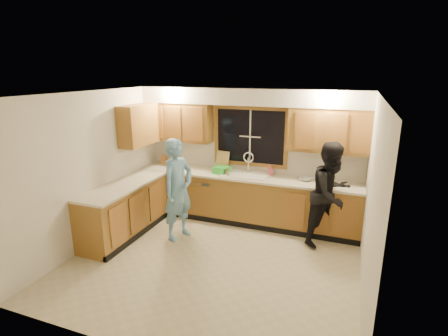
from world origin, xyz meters
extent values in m
plane|color=#BEB392|center=(0.00, 0.00, 0.00)|extent=(4.20, 4.20, 0.00)
plane|color=white|center=(0.00, 0.00, 2.50)|extent=(4.20, 4.20, 0.00)
plane|color=silver|center=(0.00, 1.90, 1.25)|extent=(4.20, 0.00, 4.20)
plane|color=silver|center=(-2.10, 0.00, 1.25)|extent=(0.00, 3.80, 3.80)
plane|color=silver|center=(2.10, 0.00, 1.25)|extent=(0.00, 3.80, 3.80)
cube|color=olive|center=(0.00, 1.60, 0.44)|extent=(4.20, 0.60, 0.88)
cube|color=olive|center=(-1.80, 0.35, 0.44)|extent=(0.60, 1.90, 0.88)
cube|color=beige|center=(0.00, 1.58, 0.90)|extent=(4.20, 0.63, 0.04)
cube|color=beige|center=(-1.79, 0.35, 0.90)|extent=(0.63, 1.90, 0.04)
cube|color=olive|center=(-1.43, 1.73, 1.83)|extent=(1.35, 0.33, 0.75)
cube|color=olive|center=(1.43, 1.73, 1.83)|extent=(1.35, 0.33, 0.75)
cube|color=olive|center=(-1.94, 1.12, 1.83)|extent=(0.33, 0.90, 0.75)
cube|color=silver|center=(0.00, 1.72, 2.35)|extent=(4.20, 0.35, 0.30)
cube|color=black|center=(0.00, 1.90, 1.60)|extent=(1.30, 0.01, 1.00)
cube|color=olive|center=(0.00, 1.89, 2.14)|extent=(1.44, 0.03, 0.07)
cube|color=olive|center=(0.00, 1.89, 1.07)|extent=(1.44, 0.03, 0.07)
cube|color=olive|center=(-0.69, 1.89, 1.60)|extent=(0.07, 0.03, 1.00)
cube|color=olive|center=(0.69, 1.89, 1.60)|extent=(0.07, 0.03, 1.00)
cube|color=white|center=(0.00, 1.60, 0.93)|extent=(0.86, 0.52, 0.03)
cube|color=white|center=(-0.21, 1.60, 0.84)|extent=(0.38, 0.42, 0.18)
cube|color=white|center=(0.21, 1.60, 0.84)|extent=(0.38, 0.42, 0.18)
cylinder|color=white|center=(0.00, 1.80, 1.08)|extent=(0.04, 0.04, 0.28)
torus|color=white|center=(0.00, 1.80, 1.22)|extent=(0.21, 0.03, 0.21)
cube|color=white|center=(-0.85, 1.59, 0.41)|extent=(0.60, 0.56, 0.82)
cube|color=white|center=(-1.80, -0.22, 0.45)|extent=(0.58, 0.75, 0.90)
imported|color=#679CC3|center=(-0.86, 0.57, 0.87)|extent=(0.58, 0.72, 1.74)
imported|color=black|center=(1.57, 1.24, 0.87)|extent=(1.02, 1.07, 1.73)
cube|color=#A1672C|center=(-1.80, 1.75, 1.02)|extent=(0.13, 0.11, 0.20)
cube|color=tan|center=(-0.53, 1.82, 1.10)|extent=(0.29, 0.14, 0.36)
cube|color=green|center=(-0.45, 1.57, 0.99)|extent=(0.35, 0.33, 0.13)
imported|color=#DC5475|center=(0.44, 1.78, 1.02)|extent=(0.11, 0.11, 0.19)
imported|color=silver|center=(1.10, 1.66, 0.95)|extent=(0.25, 0.25, 0.05)
cylinder|color=#C0AE94|center=(-0.27, 1.40, 0.98)|extent=(0.09, 0.09, 0.12)
cylinder|color=#C0AE94|center=(-0.30, 1.45, 0.98)|extent=(0.09, 0.09, 0.12)
camera|label=1|loc=(1.82, -4.36, 2.81)|focal=28.00mm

